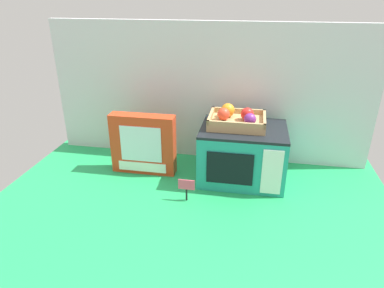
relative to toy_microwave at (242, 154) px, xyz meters
name	(u,v)px	position (x,y,z in m)	size (l,w,h in m)	color
ground_plane	(201,173)	(-0.20, 0.01, -0.13)	(1.70, 1.70, 0.00)	#219E54
display_back_panel	(208,93)	(-0.20, 0.22, 0.22)	(1.61, 0.03, 0.69)	silver
toy_microwave	(242,154)	(0.00, 0.00, 0.00)	(0.39, 0.30, 0.26)	teal
food_groups_crate	(237,119)	(-0.04, 0.02, 0.16)	(0.25, 0.20, 0.09)	tan
cookie_set_box	(143,144)	(-0.47, -0.02, 0.02)	(0.31, 0.07, 0.29)	red
price_sign	(186,187)	(-0.22, -0.24, -0.06)	(0.07, 0.01, 0.10)	black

